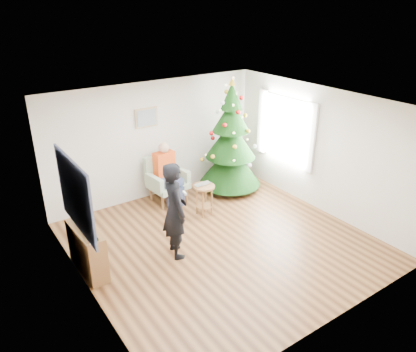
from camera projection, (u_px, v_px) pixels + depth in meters
floor at (222, 242)px, 7.57m from camera, size 5.00×5.00×0.00m
ceiling at (224, 105)px, 6.51m from camera, size 5.00×5.00×0.00m
wall_back at (155, 140)px, 8.92m from camera, size 5.00×0.00×5.00m
wall_front at (339, 244)px, 5.16m from camera, size 5.00×0.00×5.00m
wall_left at (81, 219)px, 5.74m from camera, size 0.00×5.00×5.00m
wall_right at (320, 150)px, 8.33m from camera, size 0.00×5.00×5.00m
window_panel at (286, 129)px, 8.99m from camera, size 0.04×1.30×1.40m
curtains at (285, 129)px, 8.98m from camera, size 0.05×1.75×1.50m
christmas_tree at (231, 141)px, 9.23m from camera, size 1.44×1.44×2.61m
stool at (204, 200)px, 8.39m from camera, size 0.44×0.44×0.66m
laptop at (204, 185)px, 8.25m from camera, size 0.38×0.26×0.03m
armchair at (167, 185)px, 8.96m from camera, size 0.87×0.81×1.03m
seated_person at (168, 172)px, 8.80m from camera, size 0.47×0.67×1.35m
standing_man at (175, 210)px, 6.88m from camera, size 0.53×0.70×1.74m
game_controller at (185, 193)px, 6.83m from camera, size 0.06×0.13×0.04m
console at (87, 250)px, 6.61m from camera, size 0.35×1.01×0.80m
garland at (84, 228)px, 6.44m from camera, size 0.14×0.90×0.14m
tapestry at (75, 195)px, 5.89m from camera, size 0.03×1.50×1.15m
framed_picture at (147, 118)px, 8.57m from camera, size 0.52×0.05×0.42m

